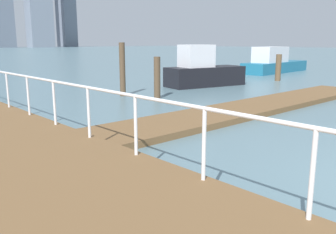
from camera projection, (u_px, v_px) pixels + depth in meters
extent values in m
plane|color=slate|center=(7.00, 85.00, 20.11)|extent=(300.00, 300.00, 0.00)
cube|color=brown|center=(255.00, 107.00, 12.71)|extent=(14.78, 2.00, 0.18)
cylinder|color=white|center=(312.00, 175.00, 3.92)|extent=(0.06, 0.06, 1.05)
cylinder|color=white|center=(204.00, 145.00, 5.07)|extent=(0.06, 0.06, 1.05)
cylinder|color=white|center=(136.00, 126.00, 6.22)|extent=(0.06, 0.06, 1.05)
cylinder|color=white|center=(89.00, 113.00, 7.37)|extent=(0.06, 0.06, 1.05)
cylinder|color=white|center=(54.00, 103.00, 8.52)|extent=(0.06, 0.06, 1.05)
cylinder|color=white|center=(28.00, 96.00, 9.67)|extent=(0.06, 0.06, 1.05)
cylinder|color=white|center=(8.00, 90.00, 10.82)|extent=(0.06, 0.06, 1.05)
cylinder|color=white|center=(39.00, 79.00, 8.99)|extent=(0.06, 27.05, 0.06)
cylinder|color=brown|center=(278.00, 68.00, 22.01)|extent=(0.34, 0.34, 1.62)
cylinder|color=brown|center=(122.00, 69.00, 15.73)|extent=(0.25, 0.25, 2.34)
cylinder|color=brown|center=(157.00, 78.00, 15.01)|extent=(0.27, 0.27, 1.76)
cube|color=black|center=(205.00, 76.00, 19.49)|extent=(4.64, 2.38, 1.04)
cube|color=white|center=(196.00, 56.00, 18.95)|extent=(1.83, 1.54, 1.18)
cube|color=#1E6B8C|center=(276.00, 67.00, 28.34)|extent=(7.57, 2.44, 0.82)
cube|color=white|center=(270.00, 55.00, 27.46)|extent=(3.24, 1.74, 1.18)
cube|color=slate|center=(66.00, 4.00, 180.07)|extent=(7.58, 8.97, 42.15)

